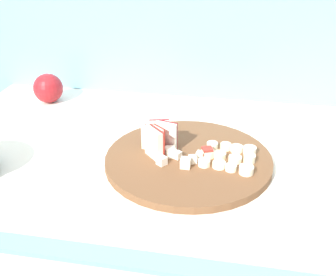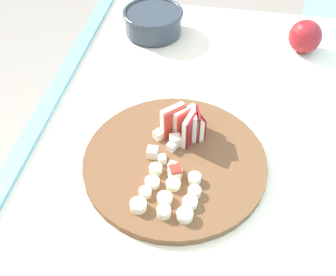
# 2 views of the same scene
# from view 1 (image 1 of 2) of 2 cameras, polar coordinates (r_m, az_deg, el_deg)

# --- Properties ---
(tile_backsplash) EXTENTS (2.40, 0.04, 1.29)m
(tile_backsplash) POSITION_cam_1_polar(r_m,az_deg,el_deg) (1.36, 4.88, -4.97)
(tile_backsplash) COLOR #6BADC6
(tile_backsplash) RESTS_ON ground
(cutting_board) EXTENTS (0.35, 0.35, 0.02)m
(cutting_board) POSITION_cam_1_polar(r_m,az_deg,el_deg) (0.88, 3.02, -3.01)
(cutting_board) COLOR brown
(cutting_board) RESTS_ON tiled_countertop
(apple_wedge_fan) EXTENTS (0.08, 0.09, 0.07)m
(apple_wedge_fan) POSITION_cam_1_polar(r_m,az_deg,el_deg) (0.88, -1.51, -0.07)
(apple_wedge_fan) COLOR #B22D23
(apple_wedge_fan) RESTS_ON cutting_board
(apple_dice_pile) EXTENTS (0.11, 0.07, 0.02)m
(apple_dice_pile) POSITION_cam_1_polar(r_m,az_deg,el_deg) (0.86, 2.13, -2.44)
(apple_dice_pile) COLOR #EFE5CC
(apple_dice_pile) RESTS_ON cutting_board
(banana_slice_rows) EXTENTS (0.12, 0.12, 0.02)m
(banana_slice_rows) POSITION_cam_1_polar(r_m,az_deg,el_deg) (0.87, 8.37, -2.54)
(banana_slice_rows) COLOR white
(banana_slice_rows) RESTS_ON cutting_board
(whole_apple) EXTENTS (0.08, 0.08, 0.08)m
(whole_apple) POSITION_cam_1_polar(r_m,az_deg,el_deg) (1.21, -16.07, 6.57)
(whole_apple) COLOR maroon
(whole_apple) RESTS_ON tiled_countertop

